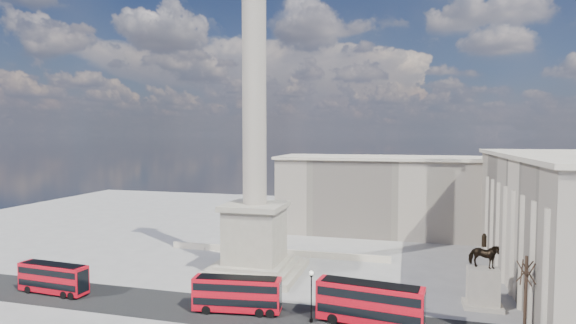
# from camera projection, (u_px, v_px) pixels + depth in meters

# --- Properties ---
(ground) EXTENTS (180.00, 180.00, 0.00)m
(ground) POSITION_uv_depth(u_px,v_px,m) (244.00, 284.00, 64.09)
(ground) COLOR #999691
(ground) RESTS_ON ground
(asphalt_road) EXTENTS (120.00, 9.00, 0.01)m
(asphalt_road) POSITION_uv_depth(u_px,v_px,m) (253.00, 314.00, 53.15)
(asphalt_road) COLOR #242424
(asphalt_road) RESTS_ON ground
(nelsons_column) EXTENTS (14.00, 14.00, 49.85)m
(nelsons_column) POSITION_uv_depth(u_px,v_px,m) (255.00, 190.00, 68.13)
(nelsons_column) COLOR #A39B88
(nelsons_column) RESTS_ON ground
(balustrade_wall) EXTENTS (40.00, 0.60, 1.10)m
(balustrade_wall) POSITION_uv_depth(u_px,v_px,m) (276.00, 252.00, 79.48)
(balustrade_wall) COLOR beige
(balustrade_wall) RESTS_ON ground
(building_northeast) EXTENTS (51.00, 17.00, 16.60)m
(building_northeast) POSITION_uv_depth(u_px,v_px,m) (396.00, 195.00, 96.95)
(building_northeast) COLOR beige
(building_northeast) RESTS_ON ground
(red_bus_a) EXTENTS (10.14, 2.97, 4.06)m
(red_bus_a) POSITION_uv_depth(u_px,v_px,m) (54.00, 278.00, 59.93)
(red_bus_a) COLOR red
(red_bus_a) RESTS_ON ground
(red_bus_b) EXTENTS (10.75, 3.71, 4.27)m
(red_bus_b) POSITION_uv_depth(u_px,v_px,m) (238.00, 294.00, 53.61)
(red_bus_b) COLOR red
(red_bus_b) RESTS_ON ground
(red_bus_c) EXTENTS (12.04, 4.14, 4.78)m
(red_bus_c) POSITION_uv_depth(u_px,v_px,m) (370.00, 303.00, 49.90)
(red_bus_c) COLOR red
(red_bus_c) RESTS_ON ground
(victorian_lamp) EXTENTS (0.51, 0.51, 5.96)m
(victorian_lamp) POSITION_uv_depth(u_px,v_px,m) (311.00, 292.00, 50.65)
(victorian_lamp) COLOR black
(victorian_lamp) RESTS_ON ground
(equestrian_statue) EXTENTS (4.51, 3.38, 9.26)m
(equestrian_statue) POSITION_uv_depth(u_px,v_px,m) (483.00, 282.00, 54.96)
(equestrian_statue) COLOR beige
(equestrian_statue) RESTS_ON ground
(bare_tree_near) EXTENTS (1.98, 1.98, 8.67)m
(bare_tree_near) POSITION_uv_depth(u_px,v_px,m) (526.00, 269.00, 48.17)
(bare_tree_near) COLOR #332319
(bare_tree_near) RESTS_ON ground
(bare_tree_mid) EXTENTS (1.85, 1.85, 7.01)m
(bare_tree_mid) POSITION_uv_depth(u_px,v_px,m) (540.00, 265.00, 54.26)
(bare_tree_mid) COLOR #332319
(bare_tree_mid) RESTS_ON ground
(bare_tree_far) EXTENTS (1.59, 1.59, 6.48)m
(bare_tree_far) POSITION_uv_depth(u_px,v_px,m) (528.00, 251.00, 62.19)
(bare_tree_far) COLOR #332319
(bare_tree_far) RESTS_ON ground
(pedestrian_walking) EXTENTS (0.69, 0.59, 1.62)m
(pedestrian_walking) POSITION_uv_depth(u_px,v_px,m) (383.00, 298.00, 56.32)
(pedestrian_walking) COLOR #282222
(pedestrian_walking) RESTS_ON ground
(pedestrian_standing) EXTENTS (1.04, 1.03, 1.69)m
(pedestrian_standing) POSITION_uv_depth(u_px,v_px,m) (413.00, 305.00, 53.77)
(pedestrian_standing) COLOR #282222
(pedestrian_standing) RESTS_ON ground
(pedestrian_crossing) EXTENTS (0.80, 1.09, 1.72)m
(pedestrian_crossing) POSITION_uv_depth(u_px,v_px,m) (267.00, 287.00, 60.03)
(pedestrian_crossing) COLOR #282222
(pedestrian_crossing) RESTS_ON ground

